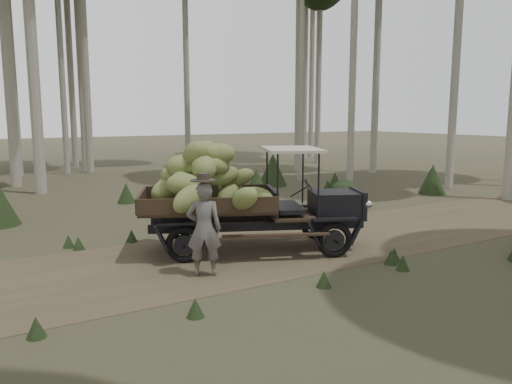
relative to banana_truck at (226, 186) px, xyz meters
The scene contains 5 objects.
ground 1.52m from the banana_truck, 117.63° to the right, with size 120.00×120.00×0.00m, color #473D2B.
dirt_track 1.52m from the banana_truck, 117.63° to the right, with size 70.00×4.00×0.01m, color brown.
banana_truck is the anchor object (origin of this frame).
farmer 1.82m from the banana_truck, 130.53° to the right, with size 0.77×0.68×1.93m.
undergrowth 1.64m from the banana_truck, 108.61° to the right, with size 25.37×20.95×1.38m.
Camera 1 is at (-4.69, -9.20, 2.99)m, focal length 35.00 mm.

